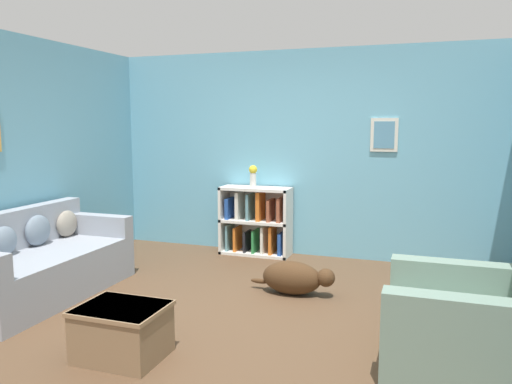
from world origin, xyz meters
TOP-DOWN VIEW (x-y plane):
  - ground_plane at (0.00, 0.00)m, footprint 14.00×14.00m
  - wall_back at (0.00, 2.25)m, footprint 5.60×0.13m
  - wall_left at (-2.55, -0.00)m, footprint 0.13×5.00m
  - couch at (-2.05, -0.20)m, footprint 0.86×1.86m
  - bookshelf at (-0.56, 2.02)m, footprint 0.91×0.35m
  - recliner_chair at (1.88, -0.38)m, footprint 1.07×1.01m
  - coffee_table at (-0.53, -1.04)m, footprint 0.62×0.50m
  - dog at (0.31, 0.68)m, footprint 0.88×0.30m
  - vase at (-0.60, 2.01)m, footprint 0.11×0.11m

SIDE VIEW (x-z plane):
  - ground_plane at x=0.00m, z-range 0.00..0.00m
  - dog at x=0.31m, z-range 0.00..0.34m
  - coffee_table at x=-0.53m, z-range 0.01..0.40m
  - couch at x=-2.05m, z-range -0.10..0.74m
  - recliner_chair at x=1.88m, z-range -0.17..0.85m
  - bookshelf at x=-0.56m, z-range -0.01..0.87m
  - vase at x=-0.60m, z-range 0.90..1.18m
  - wall_back at x=0.00m, z-range 0.00..2.60m
  - wall_left at x=-2.55m, z-range 0.00..2.60m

